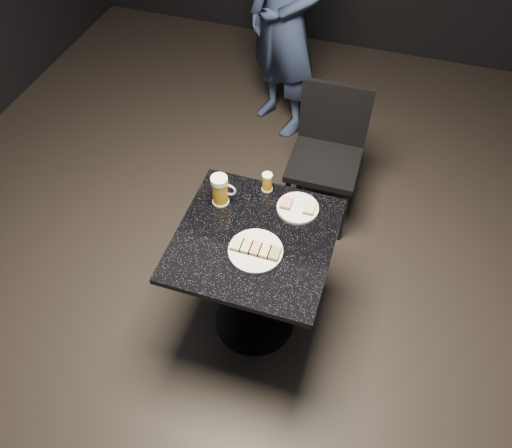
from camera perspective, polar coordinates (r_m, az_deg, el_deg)
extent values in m
plane|color=black|center=(2.85, -0.12, -10.90)|extent=(6.00, 6.00, 0.00)
cylinder|color=white|center=(2.17, -0.05, -3.09)|extent=(0.24, 0.24, 0.01)
cylinder|color=white|center=(2.34, 4.79, 1.83)|extent=(0.20, 0.20, 0.01)
imported|color=#202C4F|center=(3.55, 3.36, 22.21)|extent=(0.73, 0.66, 1.67)
cylinder|color=black|center=(2.84, -0.12, -10.78)|extent=(0.44, 0.44, 0.03)
cylinder|color=black|center=(2.53, -0.14, -6.83)|extent=(0.10, 0.10, 0.69)
cube|color=black|center=(2.24, -0.16, -1.77)|extent=(0.70, 0.70, 0.03)
cylinder|color=silver|center=(2.37, -4.05, 2.64)|extent=(0.08, 0.08, 0.01)
cylinder|color=gold|center=(2.32, -4.14, 3.72)|extent=(0.07, 0.07, 0.12)
cylinder|color=white|center=(2.27, -4.24, 5.01)|extent=(0.08, 0.08, 0.03)
torus|color=silver|center=(2.32, -3.05, 3.90)|extent=(0.07, 0.01, 0.07)
cylinder|color=silver|center=(2.42, 1.27, 4.06)|extent=(0.05, 0.05, 0.01)
cylinder|color=gold|center=(2.39, 1.29, 4.79)|extent=(0.05, 0.05, 0.08)
cylinder|color=white|center=(2.35, 1.31, 5.57)|extent=(0.05, 0.05, 0.01)
cube|color=black|center=(3.02, 7.81, 6.92)|extent=(0.42, 0.42, 0.04)
cylinder|color=black|center=(3.08, 3.53, 2.30)|extent=(0.03, 0.03, 0.43)
cylinder|color=black|center=(3.05, 9.87, 0.86)|extent=(0.03, 0.03, 0.43)
cylinder|color=black|center=(3.32, 5.05, 6.57)|extent=(0.03, 0.03, 0.43)
cylinder|color=black|center=(3.29, 10.96, 5.27)|extent=(0.03, 0.03, 0.43)
cube|color=black|center=(3.02, 9.00, 12.31)|extent=(0.41, 0.04, 0.41)
cube|color=#4C3521|center=(2.18, -2.15, -2.36)|extent=(0.05, 0.07, 0.01)
cube|color=#D1D184|center=(2.17, -2.16, -2.21)|extent=(0.05, 0.07, 0.01)
cube|color=#4C3521|center=(2.17, -1.11, -2.63)|extent=(0.05, 0.07, 0.01)
cube|color=beige|center=(2.16, -1.11, -2.48)|extent=(0.05, 0.07, 0.01)
cube|color=#4C3521|center=(2.16, -0.05, -2.90)|extent=(0.05, 0.07, 0.01)
cube|color=tan|center=(2.15, -0.05, -2.75)|extent=(0.05, 0.07, 0.01)
cube|color=#4C3521|center=(2.15, 1.01, -3.17)|extent=(0.05, 0.07, 0.01)
cube|color=beige|center=(2.15, 1.02, -3.02)|extent=(0.05, 0.07, 0.01)
cube|color=#4C3521|center=(2.15, 2.08, -3.44)|extent=(0.05, 0.07, 0.01)
cube|color=#8C7251|center=(2.14, 2.09, -3.29)|extent=(0.05, 0.07, 0.01)
cube|color=#4C3521|center=(2.33, 3.51, 2.34)|extent=(0.05, 0.07, 0.01)
cube|color=tan|center=(2.33, 3.52, 2.50)|extent=(0.05, 0.07, 0.01)
cube|color=#4C3521|center=(2.32, 6.12, 1.72)|extent=(0.05, 0.07, 0.01)
cube|color=beige|center=(2.31, 6.14, 1.88)|extent=(0.05, 0.07, 0.01)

